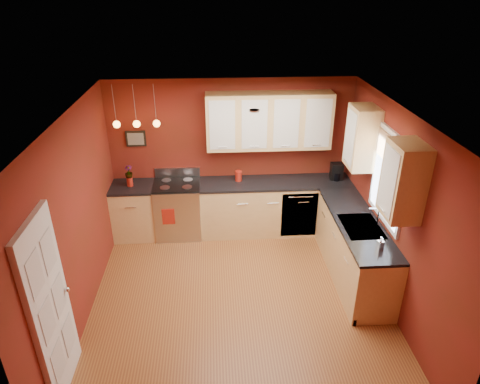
{
  "coord_description": "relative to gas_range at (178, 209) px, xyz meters",
  "views": [
    {
      "loc": [
        -0.3,
        -4.61,
        3.99
      ],
      "look_at": [
        0.08,
        1.0,
        1.17
      ],
      "focal_mm": 32.0,
      "sensor_mm": 36.0,
      "label": 1
    }
  ],
  "objects": [
    {
      "name": "counter_back_left",
      "position": [
        -0.73,
        -0.0,
        0.44
      ],
      "size": [
        0.7,
        0.62,
        0.04
      ],
      "primitive_type": "cube",
      "color": "black",
      "rests_on": "base_cabinets_back_left"
    },
    {
      "name": "pendant_lights",
      "position": [
        -0.53,
        -0.05,
        1.53
      ],
      "size": [
        0.71,
        0.11,
        0.66
      ],
      "color": "gray",
      "rests_on": "ceiling"
    },
    {
      "name": "sink",
      "position": [
        2.62,
        -1.5,
        0.43
      ],
      "size": [
        0.5,
        0.7,
        0.33
      ],
      "color": "gray",
      "rests_on": "counter_right"
    },
    {
      "name": "upper_cabinets_back",
      "position": [
        1.52,
        0.12,
        1.47
      ],
      "size": [
        2.0,
        0.35,
        0.9
      ],
      "primitive_type": "cube",
      "color": "#E0B878",
      "rests_on": "wall_back"
    },
    {
      "name": "wall_picture",
      "position": [
        -0.63,
        0.28,
        1.17
      ],
      "size": [
        0.32,
        0.03,
        0.26
      ],
      "primitive_type": "cube",
      "color": "black",
      "rests_on": "wall_back"
    },
    {
      "name": "wall_left",
      "position": [
        -1.08,
        -1.8,
        0.82
      ],
      "size": [
        0.02,
        4.2,
        2.6
      ],
      "primitive_type": "cube",
      "color": "maroon",
      "rests_on": "floor"
    },
    {
      "name": "window",
      "position": [
        2.89,
        -1.5,
        1.21
      ],
      "size": [
        0.06,
        1.02,
        1.22
      ],
      "color": "white",
      "rests_on": "wall_right"
    },
    {
      "name": "base_cabinets_right",
      "position": [
        2.62,
        -1.35,
        -0.03
      ],
      "size": [
        0.6,
        2.1,
        0.9
      ],
      "primitive_type": "cube",
      "color": "#E0B878",
      "rests_on": "floor"
    },
    {
      "name": "red_canister",
      "position": [
        1.03,
        0.08,
        0.55
      ],
      "size": [
        0.12,
        0.12,
        0.18
      ],
      "color": "#A51E11",
      "rests_on": "counter_back_right"
    },
    {
      "name": "door_left_wall",
      "position": [
        -1.05,
        -3.0,
        0.54
      ],
      "size": [
        0.12,
        0.82,
        2.05
      ],
      "color": "white",
      "rests_on": "floor"
    },
    {
      "name": "base_cabinets_back_right",
      "position": [
        1.65,
        -0.0,
        -0.03
      ],
      "size": [
        2.54,
        0.6,
        0.9
      ],
      "primitive_type": "cube",
      "color": "#E0B878",
      "rests_on": "floor"
    },
    {
      "name": "dishwasher_front",
      "position": [
        2.02,
        -0.29,
        -0.03
      ],
      "size": [
        0.6,
        0.02,
        0.8
      ],
      "primitive_type": "cube",
      "color": "#B5B6BA",
      "rests_on": "base_cabinets_back_right"
    },
    {
      "name": "coffee_maker",
      "position": [
        2.68,
        0.03,
        0.59
      ],
      "size": [
        0.2,
        0.2,
        0.28
      ],
      "rotation": [
        0.0,
        0.0,
        -0.02
      ],
      "color": "black",
      "rests_on": "counter_back_right"
    },
    {
      "name": "wall_front",
      "position": [
        0.92,
        -3.9,
        0.82
      ],
      "size": [
        4.0,
        0.02,
        2.6
      ],
      "primitive_type": "cube",
      "color": "maroon",
      "rests_on": "floor"
    },
    {
      "name": "soap_pump",
      "position": [
        2.68,
        -2.05,
        0.54
      ],
      "size": [
        0.09,
        0.1,
        0.17
      ],
      "primitive_type": "imported",
      "rotation": [
        0.0,
        0.0,
        0.28
      ],
      "color": "white",
      "rests_on": "counter_right"
    },
    {
      "name": "red_vase",
      "position": [
        -0.75,
        -0.0,
        0.54
      ],
      "size": [
        0.1,
        0.1,
        0.15
      ],
      "primitive_type": "cylinder",
      "color": "#A51E11",
      "rests_on": "counter_back_left"
    },
    {
      "name": "counter_back_right",
      "position": [
        1.65,
        -0.0,
        0.44
      ],
      "size": [
        2.54,
        0.62,
        0.04
      ],
      "primitive_type": "cube",
      "color": "black",
      "rests_on": "base_cabinets_back_right"
    },
    {
      "name": "dish_towel",
      "position": [
        -0.14,
        -0.33,
        0.04
      ],
      "size": [
        0.2,
        0.01,
        0.28
      ],
      "primitive_type": "cube",
      "color": "#A51E11",
      "rests_on": "gas_range"
    },
    {
      "name": "base_cabinets_back_left",
      "position": [
        -0.73,
        -0.0,
        -0.03
      ],
      "size": [
        0.7,
        0.6,
        0.9
      ],
      "primitive_type": "cube",
      "color": "#E0B878",
      "rests_on": "floor"
    },
    {
      "name": "counter_right",
      "position": [
        2.62,
        -1.35,
        0.44
      ],
      "size": [
        0.62,
        2.1,
        0.04
      ],
      "primitive_type": "cube",
      "color": "black",
      "rests_on": "base_cabinets_right"
    },
    {
      "name": "ceiling",
      "position": [
        0.92,
        -1.8,
        2.12
      ],
      "size": [
        4.0,
        4.2,
        0.02
      ],
      "primitive_type": "cube",
      "color": "beige",
      "rests_on": "wall_back"
    },
    {
      "name": "upper_cabinets_right",
      "position": [
        2.75,
        -1.48,
        1.47
      ],
      "size": [
        0.35,
        1.95,
        0.9
      ],
      "primitive_type": "cube",
      "color": "#E0B878",
      "rests_on": "wall_right"
    },
    {
      "name": "wall_right",
      "position": [
        2.92,
        -1.8,
        0.82
      ],
      "size": [
        0.02,
        4.2,
        2.6
      ],
      "primitive_type": "cube",
      "color": "maroon",
      "rests_on": "floor"
    },
    {
      "name": "gas_range",
      "position": [
        0.0,
        0.0,
        0.0
      ],
      "size": [
        0.76,
        0.64,
        1.11
      ],
      "color": "#B5B6BA",
      "rests_on": "floor"
    },
    {
      "name": "floor",
      "position": [
        0.92,
        -1.8,
        -0.48
      ],
      "size": [
        4.2,
        4.2,
        0.0
      ],
      "primitive_type": "plane",
      "color": "#995F2C",
      "rests_on": "ground"
    },
    {
      "name": "flowers",
      "position": [
        -0.75,
        -0.0,
        0.7
      ],
      "size": [
        0.15,
        0.15,
        0.22
      ],
      "primitive_type": "imported",
      "rotation": [
        0.0,
        0.0,
        -0.19
      ],
      "color": "#A51E11",
      "rests_on": "red_vase"
    },
    {
      "name": "wall_back",
      "position": [
        0.92,
        0.3,
        0.82
      ],
      "size": [
        4.0,
        0.02,
        2.6
      ],
      "primitive_type": "cube",
      "color": "maroon",
      "rests_on": "floor"
    }
  ]
}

